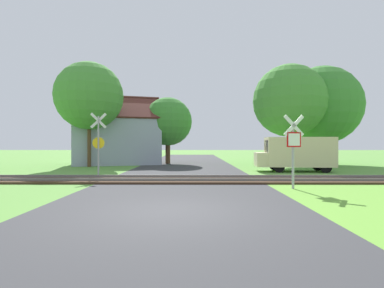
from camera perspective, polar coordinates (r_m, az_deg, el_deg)
name	(u,v)px	position (r m, az deg, el deg)	size (l,w,h in m)	color
ground_plane	(171,212)	(8.16, -3.94, -12.76)	(160.00, 160.00, 0.00)	#5B933D
road_asphalt	(176,198)	(10.12, -3.08, -10.24)	(7.65, 80.00, 0.01)	#38383A
rail_track	(182,180)	(14.66, -1.99, -6.83)	(60.00, 2.60, 0.22)	#422D1E
stop_sign_near	(293,146)	(12.64, 18.76, -0.28)	(0.87, 0.21, 2.97)	#9E9EA5
crossing_sign_far	(98,141)	(17.23, -17.39, 0.63)	(0.86, 0.23, 3.53)	#9E9EA5
house	(117,139)	(27.91, -14.02, 0.84)	(8.85, 7.61, 6.18)	#99A3B7
tree_far	(322,105)	(28.91, 23.44, 6.76)	(6.83, 6.83, 8.62)	#513823
tree_center	(168,122)	(27.53, -4.62, 4.26)	(4.41, 4.41, 6.06)	#513823
tree_left	(89,96)	(25.16, -19.00, 8.65)	(5.31, 5.31, 8.24)	#513823
tree_right	(289,101)	(25.98, 18.06, 7.85)	(5.91, 5.91, 8.31)	#513823
mail_truck	(296,153)	(20.62, 19.25, -1.56)	(5.04, 2.25, 2.24)	beige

